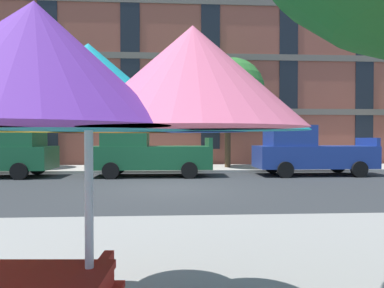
% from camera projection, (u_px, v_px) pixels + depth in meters
% --- Properties ---
extents(ground_plane, '(120.00, 120.00, 0.00)m').
position_uv_depth(ground_plane, '(171.00, 189.00, 11.46)').
color(ground_plane, '#2D3033').
extents(sidewalk_far, '(56.00, 3.60, 0.12)m').
position_uv_depth(sidewalk_far, '(171.00, 168.00, 18.25)').
color(sidewalk_far, '#B2ADA3').
rests_on(sidewalk_far, ground).
extents(apartment_building, '(37.23, 12.08, 16.00)m').
position_uv_depth(apartment_building, '(171.00, 53.00, 26.27)').
color(apartment_building, '#934C3D').
rests_on(apartment_building, ground).
extents(pickup_green_midblock, '(5.10, 2.12, 2.20)m').
position_uv_depth(pickup_green_midblock, '(146.00, 152.00, 15.07)').
color(pickup_green_midblock, '#195933').
rests_on(pickup_green_midblock, ground).
extents(pickup_blue, '(5.10, 2.12, 2.20)m').
position_uv_depth(pickup_blue, '(308.00, 152.00, 15.50)').
color(pickup_blue, navy).
rests_on(pickup_blue, ground).
extents(street_tree_left, '(3.49, 3.49, 5.56)m').
position_uv_depth(street_tree_left, '(0.00, 95.00, 17.46)').
color(street_tree_left, '#4C3823').
rests_on(street_tree_left, ground).
extents(street_tree_middle, '(3.40, 3.45, 5.82)m').
position_uv_depth(street_tree_middle, '(229.00, 98.00, 18.28)').
color(street_tree_middle, '#4C3823').
rests_on(street_tree_middle, ground).
extents(patio_umbrella, '(3.06, 3.06, 2.32)m').
position_uv_depth(patio_umbrella, '(88.00, 92.00, 2.41)').
color(patio_umbrella, silver).
rests_on(patio_umbrella, ground).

